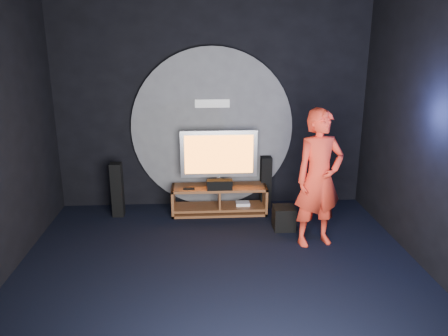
# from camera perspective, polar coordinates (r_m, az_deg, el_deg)

# --- Properties ---
(floor) EXTENTS (5.00, 5.00, 0.00)m
(floor) POSITION_cam_1_polar(r_m,az_deg,el_deg) (5.27, -0.43, -14.38)
(floor) COLOR black
(floor) RESTS_ON ground
(back_wall) EXTENTS (5.00, 0.04, 3.50)m
(back_wall) POSITION_cam_1_polar(r_m,az_deg,el_deg) (7.08, -1.58, 8.79)
(back_wall) COLOR black
(back_wall) RESTS_ON ground
(front_wall) EXTENTS (5.00, 0.04, 3.50)m
(front_wall) POSITION_cam_1_polar(r_m,az_deg,el_deg) (2.24, 2.99, -8.78)
(front_wall) COLOR black
(front_wall) RESTS_ON ground
(wall_disc_panel) EXTENTS (2.60, 0.11, 2.60)m
(wall_disc_panel) POSITION_cam_1_polar(r_m,az_deg,el_deg) (7.10, -1.53, 5.14)
(wall_disc_panel) COLOR #515156
(wall_disc_panel) RESTS_ON ground
(media_console) EXTENTS (1.51, 0.45, 0.45)m
(media_console) POSITION_cam_1_polar(r_m,az_deg,el_deg) (7.03, -0.58, -4.37)
(media_console) COLOR brown
(media_console) RESTS_ON ground
(tv) EXTENTS (1.21, 0.22, 0.89)m
(tv) POSITION_cam_1_polar(r_m,az_deg,el_deg) (6.87, -0.68, 1.62)
(tv) COLOR #ADACB4
(tv) RESTS_ON media_console
(center_speaker) EXTENTS (0.40, 0.15, 0.15)m
(center_speaker) POSITION_cam_1_polar(r_m,az_deg,el_deg) (6.78, -0.58, -2.20)
(center_speaker) COLOR black
(center_speaker) RESTS_ON media_console
(remote) EXTENTS (0.18, 0.05, 0.02)m
(remote) POSITION_cam_1_polar(r_m,az_deg,el_deg) (6.82, -4.61, -2.71)
(remote) COLOR black
(remote) RESTS_ON media_console
(tower_speaker_left) EXTENTS (0.17, 0.19, 0.86)m
(tower_speaker_left) POSITION_cam_1_polar(r_m,az_deg,el_deg) (7.05, -13.76, -2.77)
(tower_speaker_left) COLOR black
(tower_speaker_left) RESTS_ON ground
(tower_speaker_right) EXTENTS (0.17, 0.19, 0.86)m
(tower_speaker_right) POSITION_cam_1_polar(r_m,az_deg,el_deg) (7.23, 5.47, -1.86)
(tower_speaker_right) COLOR black
(tower_speaker_right) RESTS_ON ground
(subwoofer) EXTENTS (0.31, 0.31, 0.34)m
(subwoofer) POSITION_cam_1_polar(r_m,az_deg,el_deg) (6.52, 7.83, -6.47)
(subwoofer) COLOR black
(subwoofer) RESTS_ON ground
(player) EXTENTS (0.77, 0.60, 1.86)m
(player) POSITION_cam_1_polar(r_m,az_deg,el_deg) (5.90, 12.29, -1.35)
(player) COLOR red
(player) RESTS_ON ground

